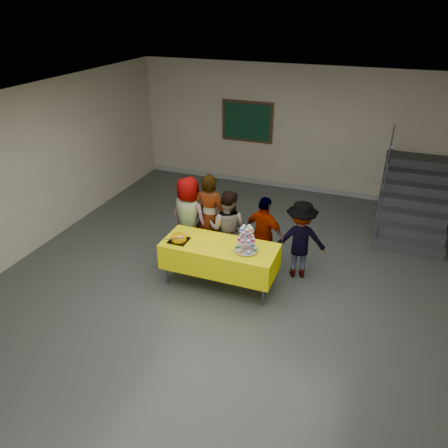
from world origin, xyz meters
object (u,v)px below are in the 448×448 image
(bear_cake, at_px, (179,238))
(schoolchild_e, at_px, (300,240))
(noticeboard, at_px, (247,122))
(schoolchild_a, at_px, (189,218))
(schoolchild_b, at_px, (209,217))
(bake_table, at_px, (220,256))
(schoolchild_c, at_px, (227,229))
(cupcake_stand, at_px, (246,241))
(staircase, at_px, (411,200))
(schoolchild_d, at_px, (264,234))

(bear_cake, xyz_separation_m, schoolchild_e, (1.83, 0.87, -0.13))
(schoolchild_e, relative_size, noticeboard, 1.07)
(schoolchild_a, xyz_separation_m, schoolchild_b, (0.38, 0.07, 0.05))
(schoolchild_b, height_order, schoolchild_e, schoolchild_b)
(schoolchild_b, relative_size, noticeboard, 1.26)
(bake_table, height_order, schoolchild_c, schoolchild_c)
(bake_table, relative_size, noticeboard, 1.45)
(bake_table, relative_size, schoolchild_c, 1.32)
(cupcake_stand, height_order, noticeboard, noticeboard)
(bear_cake, relative_size, schoolchild_a, 0.23)
(cupcake_stand, relative_size, bear_cake, 1.24)
(noticeboard, bearing_deg, bear_cake, -85.65)
(schoolchild_e, bearing_deg, staircase, -137.59)
(schoolchild_e, xyz_separation_m, noticeboard, (-2.19, 3.75, 0.90))
(schoolchild_e, height_order, noticeboard, noticeboard)
(schoolchild_e, distance_m, noticeboard, 4.44)
(bake_table, relative_size, staircase, 0.78)
(schoolchild_d, bearing_deg, schoolchild_a, 19.30)
(schoolchild_a, relative_size, schoolchild_d, 1.12)
(cupcake_stand, bearing_deg, noticeboard, 108.11)
(bear_cake, height_order, schoolchild_a, schoolchild_a)
(schoolchild_a, distance_m, schoolchild_d, 1.42)
(bake_table, relative_size, schoolchild_b, 1.14)
(bear_cake, height_order, staircase, staircase)
(cupcake_stand, relative_size, schoolchild_e, 0.32)
(bear_cake, distance_m, schoolchild_a, 0.85)
(schoolchild_c, distance_m, schoolchild_e, 1.28)
(schoolchild_d, bearing_deg, cupcake_stand, 102.52)
(schoolchild_b, xyz_separation_m, noticeboard, (-0.53, 3.73, 0.78))
(bake_table, height_order, noticeboard, noticeboard)
(schoolchild_b, xyz_separation_m, schoolchild_d, (1.04, -0.05, -0.13))
(cupcake_stand, bearing_deg, schoolchild_d, 84.18)
(cupcake_stand, xyz_separation_m, schoolchild_d, (0.08, 0.77, -0.26))
(bake_table, xyz_separation_m, schoolchild_d, (0.54, 0.72, 0.14))
(staircase, height_order, noticeboard, noticeboard)
(cupcake_stand, xyz_separation_m, schoolchild_b, (-0.96, 0.81, -0.14))
(schoolchild_c, bearing_deg, cupcake_stand, 126.77)
(bear_cake, distance_m, schoolchild_b, 0.91)
(schoolchild_b, relative_size, schoolchild_d, 1.19)
(bake_table, xyz_separation_m, schoolchild_b, (-0.50, 0.77, 0.26))
(schoolchild_d, distance_m, staircase, 3.82)
(schoolchild_e, bearing_deg, bake_table, 16.91)
(staircase, bearing_deg, schoolchild_e, -121.65)
(noticeboard, bearing_deg, schoolchild_a, -87.75)
(schoolchild_d, bearing_deg, bear_cake, 53.14)
(schoolchild_d, relative_size, staircase, 0.58)
(bear_cake, height_order, schoolchild_d, schoolchild_d)
(bake_table, xyz_separation_m, schoolchild_a, (-0.87, 0.70, 0.22))
(bear_cake, bearing_deg, noticeboard, 94.35)
(bear_cake, distance_m, staircase, 5.26)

